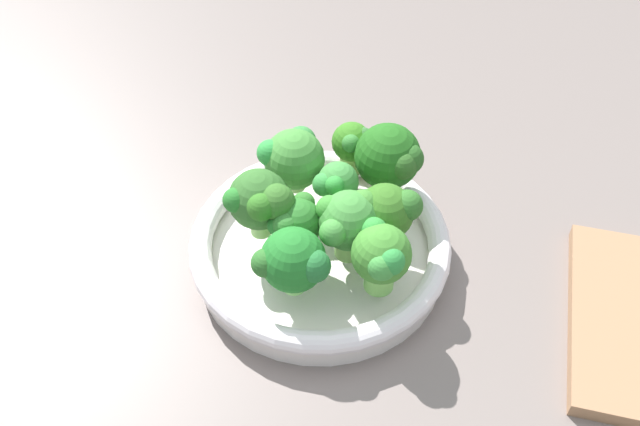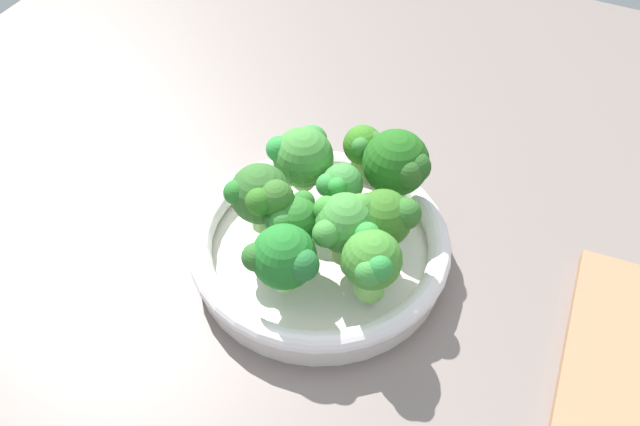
% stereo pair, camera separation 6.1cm
% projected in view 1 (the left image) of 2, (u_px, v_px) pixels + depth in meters
% --- Properties ---
extents(ground_plane, '(1.30, 1.30, 0.03)m').
position_uv_depth(ground_plane, '(339.00, 285.00, 0.73)').
color(ground_plane, slate).
extents(bowl, '(0.26, 0.26, 0.04)m').
position_uv_depth(bowl, '(320.00, 247.00, 0.72)').
color(bowl, white).
rests_on(bowl, ground_plane).
extents(broccoli_floret_0, '(0.05, 0.06, 0.07)m').
position_uv_depth(broccoli_floret_0, '(386.00, 212.00, 0.67)').
color(broccoli_floret_0, '#77BB55').
rests_on(broccoli_floret_0, bowl).
extents(broccoli_floret_1, '(0.06, 0.07, 0.07)m').
position_uv_depth(broccoli_floret_1, '(293.00, 261.00, 0.63)').
color(broccoli_floret_1, '#85CD66').
rests_on(broccoli_floret_1, bowl).
extents(broccoli_floret_2, '(0.06, 0.05, 0.07)m').
position_uv_depth(broccoli_floret_2, '(381.00, 256.00, 0.63)').
color(broccoli_floret_2, '#82CE5C').
rests_on(broccoli_floret_2, bowl).
extents(broccoli_floret_3, '(0.05, 0.04, 0.06)m').
position_uv_depth(broccoli_floret_3, '(336.00, 185.00, 0.70)').
color(broccoli_floret_3, '#84C359').
rests_on(broccoli_floret_3, bowl).
extents(broccoli_floret_4, '(0.07, 0.06, 0.07)m').
position_uv_depth(broccoli_floret_4, '(347.00, 223.00, 0.65)').
color(broccoli_floret_4, '#8FC460').
rests_on(broccoli_floret_4, bowl).
extents(broccoli_floret_5, '(0.05, 0.05, 0.06)m').
position_uv_depth(broccoli_floret_5, '(296.00, 223.00, 0.67)').
color(broccoli_floret_5, '#98D769').
rests_on(broccoli_floret_5, bowl).
extents(broccoli_floret_6, '(0.07, 0.07, 0.08)m').
position_uv_depth(broccoli_floret_6, '(390.00, 158.00, 0.71)').
color(broccoli_floret_6, '#7FBE52').
rests_on(broccoli_floret_6, bowl).
extents(broccoli_floret_7, '(0.06, 0.07, 0.07)m').
position_uv_depth(broccoli_floret_7, '(260.00, 203.00, 0.67)').
color(broccoli_floret_7, '#90CE67').
rests_on(broccoli_floret_7, bowl).
extents(broccoli_floret_8, '(0.07, 0.07, 0.07)m').
position_uv_depth(broccoli_floret_8, '(293.00, 157.00, 0.73)').
color(broccoli_floret_8, '#9BC671').
rests_on(broccoli_floret_8, bowl).
extents(broccoli_floret_9, '(0.04, 0.04, 0.06)m').
position_uv_depth(broccoli_floret_9, '(352.00, 144.00, 0.74)').
color(broccoli_floret_9, '#88B650').
rests_on(broccoli_floret_9, bowl).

